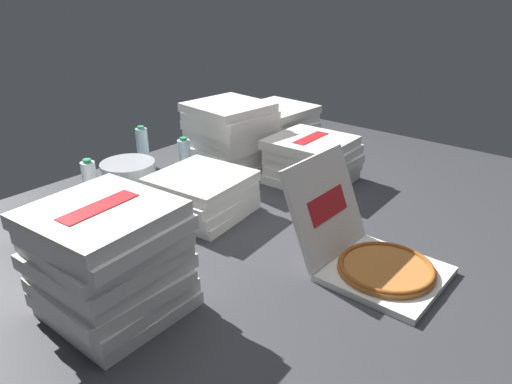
{
  "coord_description": "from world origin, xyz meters",
  "views": [
    {
      "loc": [
        -1.47,
        -1.12,
        0.99
      ],
      "look_at": [
        -0.02,
        0.1,
        0.14
      ],
      "focal_mm": 33.52,
      "sensor_mm": 36.0,
      "label": 1
    }
  ],
  "objects": [
    {
      "name": "pizza_stack_center_near",
      "position": [
        -0.79,
        0.04,
        0.19
      ],
      "size": [
        0.43,
        0.43,
        0.38
      ],
      "color": "white",
      "rests_on": "ground_plane"
    },
    {
      "name": "water_bottle_1",
      "position": [
        0.1,
        1.04,
        0.11
      ],
      "size": [
        0.07,
        0.07,
        0.23
      ],
      "color": "silver",
      "rests_on": "ground_plane"
    },
    {
      "name": "pizza_stack_center_far",
      "position": [
        -0.62,
        0.52,
        0.07
      ],
      "size": [
        0.42,
        0.42,
        0.14
      ],
      "color": "white",
      "rests_on": "ground_plane"
    },
    {
      "name": "water_bottle_2",
      "position": [
        -0.4,
        0.8,
        0.11
      ],
      "size": [
        0.07,
        0.07,
        0.23
      ],
      "color": "white",
      "rests_on": "ground_plane"
    },
    {
      "name": "ground_plane",
      "position": [
        0.0,
        0.0,
        -0.01
      ],
      "size": [
        3.2,
        2.4,
        0.02
      ],
      "primitive_type": "cube",
      "color": "#38383D"
    },
    {
      "name": "ice_bucket",
      "position": [
        -0.13,
        0.88,
        0.06
      ],
      "size": [
        0.28,
        0.28,
        0.12
      ],
      "primitive_type": "cylinder",
      "color": "#B7BABF",
      "rests_on": "ground_plane"
    },
    {
      "name": "pizza_stack_right_mid",
      "position": [
        0.53,
        0.17,
        0.12
      ],
      "size": [
        0.42,
        0.42,
        0.24
      ],
      "color": "white",
      "rests_on": "ground_plane"
    },
    {
      "name": "pizza_stack_left_near",
      "position": [
        -0.12,
        0.34,
        0.09
      ],
      "size": [
        0.44,
        0.44,
        0.19
      ],
      "color": "white",
      "rests_on": "ground_plane"
    },
    {
      "name": "water_bottle_0",
      "position": [
        0.11,
        0.7,
        0.11
      ],
      "size": [
        0.07,
        0.07,
        0.23
      ],
      "color": "silver",
      "rests_on": "ground_plane"
    },
    {
      "name": "open_pizza_box",
      "position": [
        -0.06,
        -0.47,
        0.08
      ],
      "size": [
        0.39,
        0.55,
        0.39
      ],
      "color": "white",
      "rests_on": "ground_plane"
    },
    {
      "name": "pizza_stack_right_near",
      "position": [
        0.8,
        0.62,
        0.14
      ],
      "size": [
        0.44,
        0.44,
        0.28
      ],
      "color": "white",
      "rests_on": "ground_plane"
    },
    {
      "name": "pizza_stack_right_far",
      "position": [
        0.39,
        0.63,
        0.19
      ],
      "size": [
        0.44,
        0.44,
        0.38
      ],
      "color": "white",
      "rests_on": "ground_plane"
    }
  ]
}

